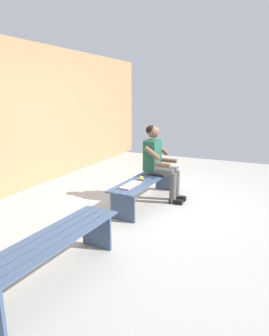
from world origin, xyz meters
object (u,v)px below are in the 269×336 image
(bench_near, at_px, (147,183))
(apple, at_px, (141,178))
(bench_far, at_px, (52,248))
(person_seated, at_px, (159,160))
(book_open, at_px, (131,185))

(bench_near, bearing_deg, apple, -4.24)
(bench_far, height_order, person_seated, person_seated)
(person_seated, relative_size, apple, 17.06)
(bench_far, distance_m, person_seated, 2.59)
(bench_far, xyz_separation_m, apple, (-2.09, -0.02, 0.14))
(person_seated, bearing_deg, bench_far, -2.22)
(apple, bearing_deg, bench_far, 0.43)
(bench_far, relative_size, book_open, 4.03)
(bench_near, distance_m, person_seated, 0.44)
(apple, bearing_deg, bench_near, 175.76)
(apple, distance_m, book_open, 0.32)
(book_open, bearing_deg, apple, 178.69)
(apple, xyz_separation_m, book_open, (0.32, -0.02, -0.03))
(bench_near, relative_size, apple, 25.45)
(bench_far, bearing_deg, person_seated, 177.78)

